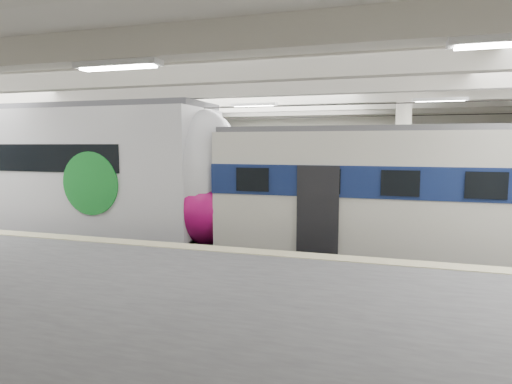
% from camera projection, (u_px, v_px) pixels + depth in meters
% --- Properties ---
extents(station_hall, '(36.00, 24.00, 5.75)m').
position_uv_depth(station_hall, '(214.00, 157.00, 11.56)').
color(station_hall, black).
rests_on(station_hall, ground).
extents(modern_emu, '(15.46, 3.19, 4.91)m').
position_uv_depth(modern_emu, '(59.00, 177.00, 15.21)').
color(modern_emu, silver).
rests_on(modern_emu, ground).
extents(older_rer, '(12.19, 2.69, 4.08)m').
position_uv_depth(older_rer, '(434.00, 197.00, 11.68)').
color(older_rer, beige).
rests_on(older_rer, ground).
extents(far_train, '(13.29, 2.96, 4.26)m').
position_uv_depth(far_train, '(180.00, 174.00, 19.90)').
color(far_train, silver).
rests_on(far_train, ground).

